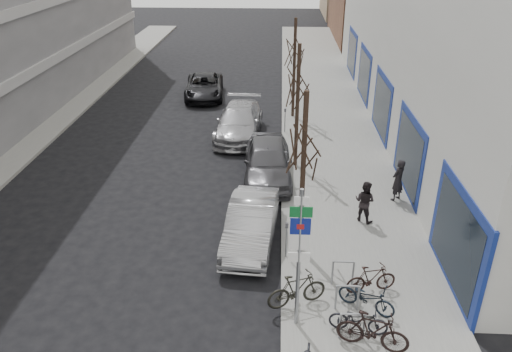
# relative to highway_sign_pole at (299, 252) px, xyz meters

# --- Properties ---
(ground) EXTENTS (120.00, 120.00, 0.00)m
(ground) POSITION_rel_highway_sign_pole_xyz_m (-2.40, 0.01, -2.46)
(ground) COLOR black
(ground) RESTS_ON ground
(sidewalk_east) EXTENTS (5.00, 70.00, 0.15)m
(sidewalk_east) POSITION_rel_highway_sign_pole_xyz_m (2.10, 10.01, -2.38)
(sidewalk_east) COLOR slate
(sidewalk_east) RESTS_ON ground
(highway_sign_pole) EXTENTS (0.55, 0.10, 4.20)m
(highway_sign_pole) POSITION_rel_highway_sign_pole_xyz_m (0.00, 0.00, 0.00)
(highway_sign_pole) COLOR gray
(highway_sign_pole) RESTS_ON ground
(bike_rack) EXTENTS (0.66, 2.26, 0.83)m
(bike_rack) POSITION_rel_highway_sign_pole_xyz_m (1.40, 0.61, -1.80)
(bike_rack) COLOR gray
(bike_rack) RESTS_ON sidewalk_east
(tree_near) EXTENTS (1.80, 1.80, 5.50)m
(tree_near) POSITION_rel_highway_sign_pole_xyz_m (0.20, 3.51, 1.65)
(tree_near) COLOR black
(tree_near) RESTS_ON ground
(tree_mid) EXTENTS (1.80, 1.80, 5.50)m
(tree_mid) POSITION_rel_highway_sign_pole_xyz_m (0.20, 10.01, 1.65)
(tree_mid) COLOR black
(tree_mid) RESTS_ON ground
(tree_far) EXTENTS (1.80, 1.80, 5.50)m
(tree_far) POSITION_rel_highway_sign_pole_xyz_m (0.20, 16.51, 1.65)
(tree_far) COLOR black
(tree_far) RESTS_ON ground
(meter_front) EXTENTS (0.10, 0.08, 1.27)m
(meter_front) POSITION_rel_highway_sign_pole_xyz_m (-0.25, 3.01, -1.54)
(meter_front) COLOR gray
(meter_front) RESTS_ON sidewalk_east
(meter_mid) EXTENTS (0.10, 0.08, 1.27)m
(meter_mid) POSITION_rel_highway_sign_pole_xyz_m (-0.25, 8.51, -1.54)
(meter_mid) COLOR gray
(meter_mid) RESTS_ON sidewalk_east
(meter_back) EXTENTS (0.10, 0.08, 1.27)m
(meter_back) POSITION_rel_highway_sign_pole_xyz_m (-0.25, 14.01, -1.54)
(meter_back) COLOR gray
(meter_back) RESTS_ON sidewalk_east
(bike_near_right) EXTENTS (1.90, 1.03, 1.10)m
(bike_near_right) POSITION_rel_highway_sign_pole_xyz_m (1.86, -0.78, -1.76)
(bike_near_right) COLOR black
(bike_near_right) RESTS_ON sidewalk_east
(bike_mid_curb) EXTENTS (1.66, 1.23, 1.00)m
(bike_mid_curb) POSITION_rel_highway_sign_pole_xyz_m (1.93, 0.62, -1.81)
(bike_mid_curb) COLOR black
(bike_mid_curb) RESTS_ON sidewalk_east
(bike_mid_inner) EXTENTS (1.82, 1.13, 1.07)m
(bike_mid_inner) POSITION_rel_highway_sign_pole_xyz_m (0.02, 0.73, -1.78)
(bike_mid_inner) COLOR black
(bike_mid_inner) RESTS_ON sidewalk_east
(bike_far_curb) EXTENTS (1.59, 0.74, 0.93)m
(bike_far_curb) POSITION_rel_highway_sign_pole_xyz_m (1.60, -0.23, -1.84)
(bike_far_curb) COLOR black
(bike_far_curb) RESTS_ON sidewalk_east
(bike_far_inner) EXTENTS (1.59, 0.81, 0.92)m
(bike_far_inner) POSITION_rel_highway_sign_pole_xyz_m (2.18, 1.40, -1.85)
(bike_far_inner) COLOR black
(bike_far_inner) RESTS_ON sidewalk_east
(parked_car_front) EXTENTS (1.86, 4.49, 1.44)m
(parked_car_front) POSITION_rel_highway_sign_pole_xyz_m (-1.43, 4.02, -1.74)
(parked_car_front) COLOR #A4A4A9
(parked_car_front) RESTS_ON ground
(parked_car_mid) EXTENTS (2.15, 4.97, 1.67)m
(parked_car_mid) POSITION_rel_highway_sign_pole_xyz_m (-1.00, 8.86, -1.62)
(parked_car_mid) COLOR #49484D
(parked_car_mid) RESTS_ON ground
(parked_car_back) EXTENTS (2.38, 5.40, 1.54)m
(parked_car_back) POSITION_rel_highway_sign_pole_xyz_m (-2.60, 13.71, -1.69)
(parked_car_back) COLOR #9A999E
(parked_car_back) RESTS_ON ground
(lane_car) EXTENTS (2.75, 5.16, 1.38)m
(lane_car) POSITION_rel_highway_sign_pole_xyz_m (-5.32, 20.26, -1.77)
(lane_car) COLOR black
(lane_car) RESTS_ON ground
(pedestrian_near) EXTENTS (0.73, 0.71, 1.68)m
(pedestrian_near) POSITION_rel_highway_sign_pole_xyz_m (4.03, 6.99, -1.47)
(pedestrian_near) COLOR black
(pedestrian_near) RESTS_ON sidewalk_east
(pedestrian_far) EXTENTS (0.70, 0.65, 1.57)m
(pedestrian_far) POSITION_rel_highway_sign_pole_xyz_m (2.54, 5.39, -1.52)
(pedestrian_far) COLOR black
(pedestrian_far) RESTS_ON sidewalk_east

